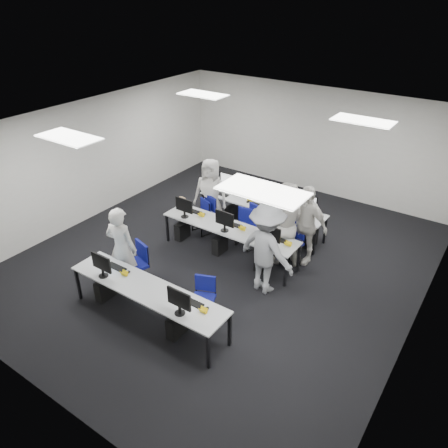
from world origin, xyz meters
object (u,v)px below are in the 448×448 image
Objects in this scene: chair_2 at (205,221)px; photographer at (266,249)px; desk_front at (147,290)px; chair_1 at (204,306)px; chair_5 at (211,218)px; chair_6 at (249,227)px; student_0 at (122,248)px; chair_4 at (290,250)px; chair_0 at (136,272)px; student_1 at (284,223)px; student_2 at (211,193)px; student_3 at (305,224)px; chair_3 at (250,233)px; chair_7 at (287,244)px; desk_mid at (229,229)px.

photographer is at bearing -8.29° from chair_2.
chair_1 is at bearing 39.34° from desk_front.
chair_5 is 0.43× the size of photographer.
chair_6 is 0.45× the size of photographer.
chair_4 is at bearing -142.92° from student_0.
student_0 reaches higher than desk_front.
chair_2 reaches higher than chair_6.
chair_5 is 1.02m from chair_6.
chair_4 is at bearing 69.03° from desk_front.
desk_front is 1.07m from chair_1.
photographer is (2.22, 1.34, 0.66)m from chair_0.
student_1 is 2.28m from student_2.
chair_2 is 0.47× the size of photographer.
student_1 is at bearing -135.05° from student_3.
chair_5 is 2.57m from student_3.
chair_0 is 3.35m from chair_4.
chair_6 is (-0.06, 3.54, -0.41)m from desk_front.
chair_6 is 0.50× the size of student_2.
chair_1 is at bearing -61.05° from chair_3.
student_3 is (0.36, 0.04, 0.61)m from chair_7.
chair_1 is at bearing -112.15° from chair_7.
chair_3 is (0.14, 0.65, -0.38)m from desk_mid.
chair_4 is 1.33m from chair_6.
photographer is (0.21, -1.10, 0.01)m from student_1.
desk_mid is at bearing -16.86° from chair_5.
desk_mid is 1.34m from chair_7.
chair_0 reaches higher than chair_6.
student_0 reaches higher than chair_7.
student_2 reaches higher than chair_7.
chair_3 is at bearing 81.71° from chair_1.
chair_5 is at bearing -172.29° from student_3.
chair_0 reaches higher than chair_4.
desk_front is 3.67m from student_3.
student_3 is at bearing -143.26° from student_0.
student_3 reaches higher than student_0.
chair_4 is at bearing -77.91° from photographer.
student_0 is 3.38m from student_1.
chair_6 reaches higher than desk_mid.
chair_2 is 2.25m from student_1.
chair_2 is at bearing 109.57° from chair_0.
student_3 is (2.52, 0.21, 0.61)m from chair_2.
student_2 is at bearing 148.07° from chair_5.
student_0 reaches higher than chair_4.
chair_0 is 2.75m from chair_5.
chair_5 is at bearing -30.52° from student_1.
desk_mid is at bearing -9.19° from chair_2.
chair_3 is at bearing 83.41° from chair_0.
chair_3 is 0.92m from chair_7.
student_1 is at bearing 61.64° from chair_1.
desk_front is at bearing -17.70° from chair_0.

